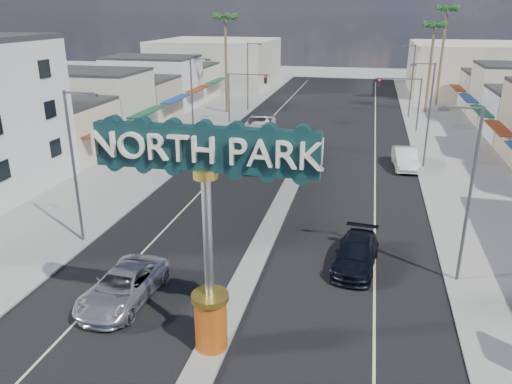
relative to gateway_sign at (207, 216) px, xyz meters
The scene contains 24 objects.
ground 28.64m from the gateway_sign, 90.00° to the left, with size 160.00×160.00×0.00m, color gray.
road 28.64m from the gateway_sign, 90.00° to the left, with size 20.00×120.00×0.01m, color black.
median_island 13.37m from the gateway_sign, 90.00° to the left, with size 1.30×30.00×0.16m, color gray.
sidewalk_left 31.87m from the gateway_sign, 116.55° to the left, with size 8.00×120.00×0.12m, color gray.
sidewalk_right 31.87m from the gateway_sign, 63.45° to the left, with size 8.00×120.00×0.12m, color gray.
storefront_row_left 47.62m from the gateway_sign, 120.33° to the left, with size 12.00×42.00×6.00m, color beige.
backdrop_far_left 76.29m from the gateway_sign, 106.77° to the left, with size 20.00×20.00×8.00m, color #B7B29E.
backdrop_far_right 76.29m from the gateway_sign, 73.23° to the left, with size 20.00×20.00×8.00m, color beige.
gateway_sign is the anchor object (origin of this frame).
traffic_signal_left 43.04m from the gateway_sign, 102.33° to the left, with size 5.09×0.45×6.00m.
traffic_signal_right 43.04m from the gateway_sign, 77.67° to the left, with size 5.09×0.45×6.00m.
streetlight_l_near 13.19m from the gateway_sign, 142.45° to the left, with size 2.03×0.22×9.00m.
streetlight_l_mid 29.91m from the gateway_sign, 110.42° to the left, with size 2.03×0.22×9.00m.
streetlight_l_far 51.10m from the gateway_sign, 101.78° to the left, with size 2.03×0.22×9.00m.
streetlight_r_near 13.19m from the gateway_sign, 37.55° to the left, with size 2.03×0.22×9.00m.
streetlight_r_mid 29.91m from the gateway_sign, 69.58° to the left, with size 2.03×0.22×9.00m.
streetlight_r_far 51.10m from the gateway_sign, 78.22° to the left, with size 2.03×0.22×9.00m.
palm_left_far 50.06m from the gateway_sign, 105.15° to the left, with size 2.60×2.60×13.10m.
palm_right_mid 55.76m from the gateway_sign, 76.47° to the left, with size 2.60×2.60×12.10m.
palm_right_far 62.20m from the gateway_sign, 75.97° to the left, with size 2.60×2.60×14.10m.
suv_left 7.72m from the gateway_sign, 153.74° to the left, with size 2.62×5.69×1.58m, color silver.
suv_right 11.29m from the gateway_sign, 56.96° to the left, with size 2.14×5.25×1.52m, color black.
car_parked_right 29.47m from the gateway_sign, 71.94° to the left, with size 1.86×5.32×1.75m, color silver.
city_bus 28.36m from the gateway_sign, 99.22° to the left, with size 2.66×11.37×3.17m, color silver.
Camera 1 is at (5.51, -14.16, 13.12)m, focal length 35.00 mm.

